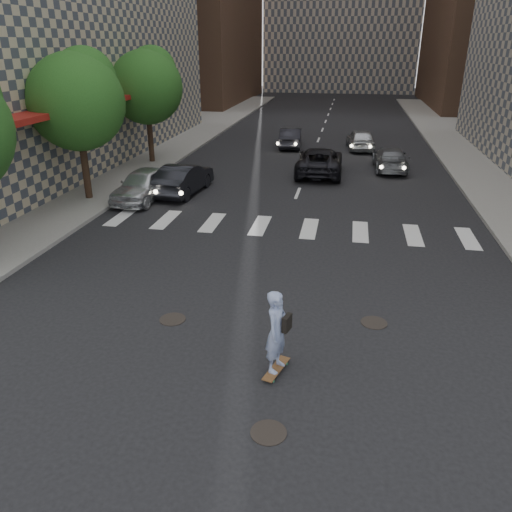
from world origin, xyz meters
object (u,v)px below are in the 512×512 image
Objects in this scene: traffic_car_d at (361,139)px; traffic_car_e at (291,138)px; skateboarder at (277,332)px; traffic_car_a at (183,179)px; tree_c at (148,84)px; traffic_car_c at (320,161)px; tree_b at (78,97)px; traffic_car_b at (390,159)px; silver_sedan at (143,185)px.

traffic_car_e is at bearing -5.17° from traffic_car_d.
skateboarder is 0.46× the size of traffic_car_a.
traffic_car_c is at bearing -5.64° from tree_c.
traffic_car_c is at bearing 34.35° from tree_b.
traffic_car_b is (10.23, 6.86, -0.08)m from traffic_car_a.
traffic_car_e is (-2.84, 26.26, -0.37)m from skateboarder.
traffic_car_a is 13.21m from traffic_car_e.
silver_sedan reaches higher than traffic_car_e.
skateboarder reaches higher than traffic_car_b.
traffic_car_c is at bearing -135.51° from traffic_car_a.
tree_c is at bearing 90.00° from tree_b.
skateboarder is 0.49× the size of traffic_car_e.
traffic_car_d is at bearing 58.00° from silver_sedan.
traffic_car_e is (3.74, 12.67, -0.04)m from traffic_car_a.
silver_sedan is 0.96× the size of traffic_car_b.
skateboarder is at bearing 121.11° from traffic_car_a.
skateboarder is 0.38× the size of traffic_car_c.
tree_c is 14.71m from traffic_car_d.
traffic_car_d is at bearing -108.00° from traffic_car_c.
traffic_car_c is at bearing 67.00° from traffic_car_d.
silver_sedan is 17.39m from traffic_car_d.
traffic_car_b is 0.84× the size of traffic_car_c.
traffic_car_b is at bearing 31.61° from tree_b.
silver_sedan is at bearing 48.47° from traffic_car_d.
traffic_car_d is (12.54, 14.61, -3.93)m from tree_b.
traffic_car_b is 6.10m from traffic_car_d.
traffic_car_d is (2.32, 7.62, -0.02)m from traffic_car_c.
tree_b is at bearing -90.00° from tree_c.
tree_c is 1.53× the size of silver_sedan.
traffic_car_c is 7.96m from traffic_car_d.
tree_b is 4.64m from silver_sedan.
traffic_car_d reaches higher than traffic_car_b.
tree_c reaches higher than traffic_car_c.
traffic_car_b is at bearing 38.71° from silver_sedan.
traffic_car_a is at bearing 68.94° from traffic_car_e.
traffic_car_d is (-1.64, 5.88, 0.07)m from traffic_car_b.
skateboarder reaches higher than traffic_car_d.
silver_sedan is 2.06m from traffic_car_a.
skateboarder is at bearing 89.85° from traffic_car_c.
traffic_car_b is at bearing -140.88° from traffic_car_a.
tree_b is 12.99m from traffic_car_c.
traffic_car_e is at bearing 112.53° from skateboarder.
tree_c is 14.75m from traffic_car_b.
tree_b reaches higher than traffic_car_d.
traffic_car_a is at bearing 47.12° from silver_sedan.
traffic_car_c is at bearing 107.29° from skateboarder.
tree_c is 1.59× the size of traffic_car_e.
tree_b and tree_c have the same top height.
skateboarder reaches higher than silver_sedan.
traffic_car_a reaches higher than traffic_car_b.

